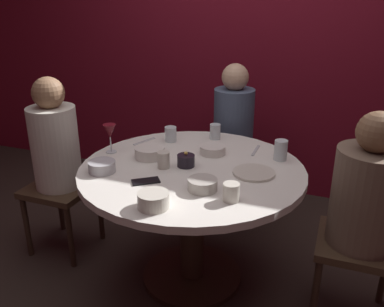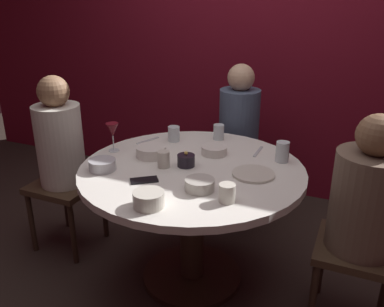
{
  "view_description": "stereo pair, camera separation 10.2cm",
  "coord_description": "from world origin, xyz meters",
  "px_view_note": "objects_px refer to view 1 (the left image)",
  "views": [
    {
      "loc": [
        0.73,
        -1.93,
        1.64
      ],
      "look_at": [
        0.0,
        0.0,
        0.82
      ],
      "focal_mm": 38.2,
      "sensor_mm": 36.0,
      "label": 1
    },
    {
      "loc": [
        0.83,
        -1.89,
        1.64
      ],
      "look_at": [
        0.0,
        0.0,
        0.82
      ],
      "focal_mm": 38.2,
      "sensor_mm": 36.0,
      "label": 2
    }
  ],
  "objects_px": {
    "bowl_serving_large": "(102,167)",
    "bowl_sauce_side": "(203,184)",
    "candle_holder": "(186,161)",
    "seated_diner_left": "(56,148)",
    "dinner_plate": "(254,173)",
    "dining_table": "(192,194)",
    "wine_glass": "(110,132)",
    "bowl_salad_center": "(154,200)",
    "seated_diner_right": "(366,199)",
    "bowl_rice_portion": "(213,150)",
    "cup_by_right_diner": "(215,132)",
    "cup_far_edge": "(163,160)",
    "cell_phone": "(146,181)",
    "seated_diner_back": "(233,125)",
    "cup_by_left_diner": "(171,134)",
    "cup_center_front": "(231,192)",
    "cup_near_candle": "(281,150)",
    "bowl_small_white": "(150,152)"
  },
  "relations": [
    {
      "from": "bowl_serving_large",
      "to": "bowl_sauce_side",
      "type": "xyz_separation_m",
      "value": [
        0.58,
        -0.01,
        -0.0
      ]
    },
    {
      "from": "candle_holder",
      "to": "bowl_sauce_side",
      "type": "xyz_separation_m",
      "value": [
        0.18,
        -0.24,
        -0.01
      ]
    },
    {
      "from": "seated_diner_left",
      "to": "dinner_plate",
      "type": "relative_size",
      "value": 5.22
    },
    {
      "from": "dining_table",
      "to": "candle_holder",
      "type": "bearing_deg",
      "value": -179.07
    },
    {
      "from": "bowl_serving_large",
      "to": "wine_glass",
      "type": "bearing_deg",
      "value": 111.47
    },
    {
      "from": "wine_glass",
      "to": "bowl_salad_center",
      "type": "relative_size",
      "value": 1.23
    },
    {
      "from": "seated_diner_right",
      "to": "bowl_rice_portion",
      "type": "relative_size",
      "value": 7.5
    },
    {
      "from": "cup_by_right_diner",
      "to": "cup_far_edge",
      "type": "distance_m",
      "value": 0.56
    },
    {
      "from": "dinner_plate",
      "to": "bowl_rice_portion",
      "type": "relative_size",
      "value": 1.47
    },
    {
      "from": "dining_table",
      "to": "cell_phone",
      "type": "bearing_deg",
      "value": -120.31
    },
    {
      "from": "seated_diner_back",
      "to": "bowl_salad_center",
      "type": "relative_size",
      "value": 8.21
    },
    {
      "from": "candle_holder",
      "to": "bowl_rice_portion",
      "type": "distance_m",
      "value": 0.24
    },
    {
      "from": "cell_phone",
      "to": "cup_by_left_diner",
      "type": "height_order",
      "value": "cup_by_left_diner"
    },
    {
      "from": "cell_phone",
      "to": "cup_center_front",
      "type": "bearing_deg",
      "value": 47.88
    },
    {
      "from": "cell_phone",
      "to": "bowl_serving_large",
      "type": "xyz_separation_m",
      "value": [
        -0.28,
        0.03,
        0.03
      ]
    },
    {
      "from": "wine_glass",
      "to": "cup_near_candle",
      "type": "bearing_deg",
      "value": 14.15
    },
    {
      "from": "seated_diner_back",
      "to": "seated_diner_right",
      "type": "height_order",
      "value": "seated_diner_back"
    },
    {
      "from": "bowl_small_white",
      "to": "cup_center_front",
      "type": "distance_m",
      "value": 0.68
    },
    {
      "from": "dining_table",
      "to": "wine_glass",
      "type": "xyz_separation_m",
      "value": [
        -0.53,
        0.03,
        0.29
      ]
    },
    {
      "from": "wine_glass",
      "to": "bowl_salad_center",
      "type": "height_order",
      "value": "wine_glass"
    },
    {
      "from": "wine_glass",
      "to": "bowl_sauce_side",
      "type": "height_order",
      "value": "wine_glass"
    },
    {
      "from": "cup_by_left_diner",
      "to": "seated_diner_back",
      "type": "bearing_deg",
      "value": 61.79
    },
    {
      "from": "dinner_plate",
      "to": "bowl_small_white",
      "type": "height_order",
      "value": "bowl_small_white"
    },
    {
      "from": "seated_diner_left",
      "to": "bowl_sauce_side",
      "type": "relative_size",
      "value": 8.08
    },
    {
      "from": "bowl_rice_portion",
      "to": "cup_by_right_diner",
      "type": "height_order",
      "value": "cup_by_right_diner"
    },
    {
      "from": "bowl_salad_center",
      "to": "cup_near_candle",
      "type": "distance_m",
      "value": 0.88
    },
    {
      "from": "cup_near_candle",
      "to": "wine_glass",
      "type": "bearing_deg",
      "value": -165.85
    },
    {
      "from": "bowl_rice_portion",
      "to": "bowl_serving_large",
      "type": "bearing_deg",
      "value": -135.91
    },
    {
      "from": "bowl_small_white",
      "to": "cup_near_candle",
      "type": "height_order",
      "value": "cup_near_candle"
    },
    {
      "from": "seated_diner_left",
      "to": "cup_center_front",
      "type": "xyz_separation_m",
      "value": [
        1.23,
        -0.3,
        0.06
      ]
    },
    {
      "from": "cup_near_candle",
      "to": "cup_by_left_diner",
      "type": "xyz_separation_m",
      "value": [
        -0.71,
        0.06,
        -0.01
      ]
    },
    {
      "from": "cup_by_left_diner",
      "to": "cup_by_right_diner",
      "type": "height_order",
      "value": "cup_by_right_diner"
    },
    {
      "from": "dining_table",
      "to": "seated_diner_back",
      "type": "relative_size",
      "value": 1.06
    },
    {
      "from": "bowl_small_white",
      "to": "cup_far_edge",
      "type": "distance_m",
      "value": 0.18
    },
    {
      "from": "seated_diner_right",
      "to": "bowl_sauce_side",
      "type": "relative_size",
      "value": 7.88
    },
    {
      "from": "cell_phone",
      "to": "cup_center_front",
      "type": "relative_size",
      "value": 1.62
    },
    {
      "from": "bowl_small_white",
      "to": "bowl_rice_portion",
      "type": "relative_size",
      "value": 1.14
    },
    {
      "from": "seated_diner_left",
      "to": "cup_near_candle",
      "type": "relative_size",
      "value": 10.02
    },
    {
      "from": "candle_holder",
      "to": "cup_far_edge",
      "type": "bearing_deg",
      "value": -149.54
    },
    {
      "from": "wine_glass",
      "to": "candle_holder",
      "type": "bearing_deg",
      "value": -3.95
    },
    {
      "from": "cup_by_left_diner",
      "to": "dining_table",
      "type": "bearing_deg",
      "value": -50.92
    },
    {
      "from": "seated_diner_left",
      "to": "cell_phone",
      "type": "height_order",
      "value": "seated_diner_left"
    },
    {
      "from": "bowl_serving_large",
      "to": "bowl_small_white",
      "type": "xyz_separation_m",
      "value": [
        0.15,
        0.27,
        0.0
      ]
    },
    {
      "from": "candle_holder",
      "to": "dinner_plate",
      "type": "bearing_deg",
      "value": 4.72
    },
    {
      "from": "dinner_plate",
      "to": "bowl_serving_large",
      "type": "xyz_separation_m",
      "value": [
        -0.77,
        -0.26,
        0.02
      ]
    },
    {
      "from": "cell_phone",
      "to": "cup_center_front",
      "type": "xyz_separation_m",
      "value": [
        0.46,
        -0.04,
        0.04
      ]
    },
    {
      "from": "seated_diner_right",
      "to": "bowl_sauce_side",
      "type": "xyz_separation_m",
      "value": [
        -0.75,
        -0.24,
        0.06
      ]
    },
    {
      "from": "candle_holder",
      "to": "bowl_salad_center",
      "type": "bearing_deg",
      "value": -85.38
    },
    {
      "from": "cell_phone",
      "to": "cup_by_left_diner",
      "type": "relative_size",
      "value": 1.45
    },
    {
      "from": "candle_holder",
      "to": "cup_center_front",
      "type": "relative_size",
      "value": 1.13
    }
  ]
}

